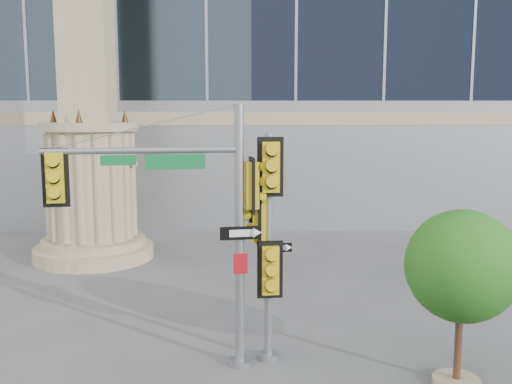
{
  "coord_description": "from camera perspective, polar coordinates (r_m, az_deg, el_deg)",
  "views": [
    {
      "loc": [
        -0.31,
        -12.1,
        5.42
      ],
      "look_at": [
        -0.03,
        2.0,
        3.48
      ],
      "focal_mm": 40.0,
      "sensor_mm": 36.0,
      "label": 1
    }
  ],
  "objects": [
    {
      "name": "monument",
      "position": [
        21.85,
        -16.38,
        7.79
      ],
      "size": [
        4.4,
        4.4,
        16.6
      ],
      "color": "tan",
      "rests_on": "ground"
    },
    {
      "name": "street_tree",
      "position": [
        12.07,
        20.06,
        -7.39
      ],
      "size": [
        2.29,
        2.23,
        3.56
      ],
      "color": "tan",
      "rests_on": "ground"
    },
    {
      "name": "main_signal_pole",
      "position": [
        11.83,
        -6.54,
        -1.63
      ],
      "size": [
        4.35,
        1.04,
        5.62
      ],
      "rotation": [
        0.0,
        0.0,
        0.15
      ],
      "color": "slate",
      "rests_on": "ground"
    },
    {
      "name": "secondary_signal_pole",
      "position": [
        12.22,
        1.09,
        -3.83
      ],
      "size": [
        0.89,
        0.65,
        5.02
      ],
      "rotation": [
        0.0,
        0.0,
        0.1
      ],
      "color": "slate",
      "rests_on": "ground"
    },
    {
      "name": "ground",
      "position": [
        13.26,
        0.32,
        -16.28
      ],
      "size": [
        120.0,
        120.0,
        0.0
      ],
      "primitive_type": "plane",
      "color": "#545456",
      "rests_on": "ground"
    }
  ]
}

